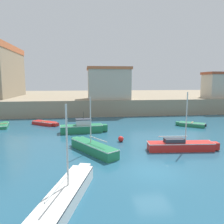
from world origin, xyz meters
name	(u,v)px	position (x,y,z in m)	size (l,w,h in m)	color
ground_plane	(153,171)	(0.00, 0.00, 0.00)	(200.00, 200.00, 0.00)	#235670
quay_seawall	(101,99)	(0.00, 43.57, 1.46)	(120.00, 40.00, 2.93)	gray
motorboat_green_0	(83,127)	(-4.89, 12.47, 0.63)	(5.84, 1.96, 2.59)	#237A4C
dinghy_red_1	(45,123)	(-10.32, 17.85, 0.29)	(4.13, 3.39, 0.60)	red
sailboat_green_3	(93,147)	(-4.01, 4.69, 0.47)	(4.10, 5.75, 4.94)	#237A4C
dinghy_green_5	(191,124)	(10.13, 14.08, 0.30)	(3.67, 3.08, 0.63)	#237A4C
sailboat_white_6	(66,195)	(-5.75, -3.26, 0.45)	(3.15, 7.01, 5.17)	white
sailboat_red_8	(181,145)	(4.06, 4.24, 0.47)	(6.59, 1.79, 5.35)	red
dinghy_green_9	(4,125)	(-15.76, 17.13, 0.25)	(1.85, 4.13, 0.53)	#237A4C
mooring_buoy	(121,139)	(-0.94, 7.79, 0.29)	(0.58, 0.58, 0.58)	red
harbor_shed_near_wharf	(109,83)	(0.00, 27.00, 5.91)	(8.04, 5.72, 5.93)	#BCB29E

